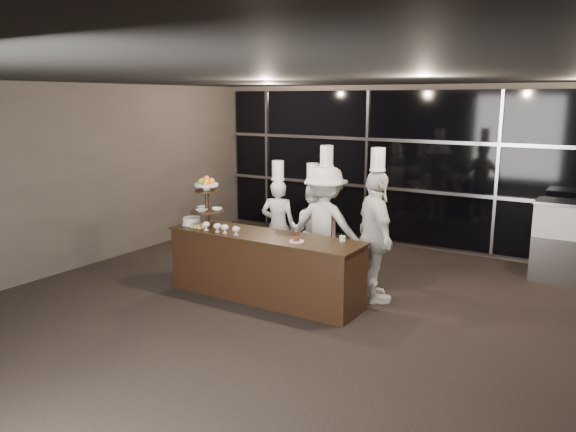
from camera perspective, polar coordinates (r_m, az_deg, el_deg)
The scene contains 13 objects.
room at distance 6.02m, azimuth -0.78°, elevation -0.15°, with size 10.00×10.00×10.00m.
window_wall at distance 10.46m, azimuth 14.06°, elevation 4.64°, with size 8.60×0.10×2.80m.
buffet_counter at distance 7.83m, azimuth -2.41°, elevation -5.13°, with size 2.84×0.74×0.92m.
display_stand at distance 8.22m, azimuth -8.24°, elevation 1.84°, with size 0.48×0.48×0.74m.
compotes at distance 7.86m, azimuth -6.84°, elevation -1.10°, with size 0.64×0.11×0.12m.
layer_cake at distance 8.42m, azimuth -9.73°, elevation -0.51°, with size 0.30×0.30×0.11m.
pastry_squares at distance 8.20m, azimuth -9.14°, elevation -1.00°, with size 0.19×0.13×0.05m.
small_plate at distance 7.32m, azimuth 0.87°, elevation -2.52°, with size 0.20×0.20×0.05m.
chef_cup at distance 7.38m, azimuth 5.56°, elevation -2.29°, with size 0.08×0.08×0.07m, color white.
chef_a at distance 8.97m, azimuth -1.01°, elevation -0.81°, with size 0.64×0.52×1.80m.
chef_b at distance 8.67m, azimuth 2.50°, elevation -1.40°, with size 0.86×0.76×1.80m.
chef_c at distance 8.35m, azimuth 3.85°, elevation -0.97°, with size 1.17×0.68×2.09m.
chef_d at distance 7.70m, azimuth 8.87°, elevation -2.02°, with size 1.05×1.09×2.12m.
Camera 1 is at (3.19, -4.95, 2.75)m, focal length 35.00 mm.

